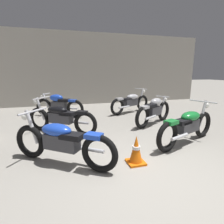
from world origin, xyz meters
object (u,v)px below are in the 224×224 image
(motorcycle_right_row_2, at_px, (131,102))
(motorcycle_left_row_0, at_px, (61,141))
(motorcycle_right_row_0, at_px, (188,125))
(traffic_cone, at_px, (136,150))
(motorcycle_right_row_1, at_px, (154,110))
(motorcycle_left_row_1, at_px, (61,117))
(motorcycle_left_row_2, at_px, (59,105))

(motorcycle_right_row_2, bearing_deg, motorcycle_left_row_0, -127.67)
(motorcycle_left_row_0, xyz_separation_m, motorcycle_right_row_0, (2.87, 0.20, 0.00))
(motorcycle_right_row_2, distance_m, traffic_cone, 4.36)
(motorcycle_right_row_1, bearing_deg, motorcycle_left_row_0, -147.11)
(traffic_cone, bearing_deg, motorcycle_left_row_0, 164.61)
(motorcycle_right_row_0, bearing_deg, motorcycle_left_row_1, 150.25)
(motorcycle_left_row_1, height_order, motorcycle_left_row_2, motorcycle_left_row_1)
(motorcycle_left_row_1, height_order, motorcycle_right_row_2, same)
(motorcycle_left_row_2, height_order, traffic_cone, motorcycle_left_row_2)
(motorcycle_right_row_0, bearing_deg, motorcycle_left_row_0, -176.10)
(motorcycle_left_row_1, height_order, motorcycle_right_row_1, motorcycle_left_row_1)
(motorcycle_left_row_0, height_order, motorcycle_left_row_2, motorcycle_left_row_0)
(motorcycle_left_row_0, height_order, motorcycle_left_row_1, same)
(motorcycle_left_row_2, bearing_deg, motorcycle_right_row_0, -51.49)
(motorcycle_left_row_2, distance_m, traffic_cone, 4.39)
(motorcycle_left_row_0, xyz_separation_m, motorcycle_left_row_2, (-0.01, 3.82, 0.01))
(motorcycle_left_row_2, height_order, motorcycle_right_row_2, motorcycle_right_row_2)
(motorcycle_left_row_0, distance_m, motorcycle_right_row_1, 3.50)
(motorcycle_right_row_1, height_order, motorcycle_right_row_2, motorcycle_right_row_2)
(motorcycle_right_row_2, bearing_deg, motorcycle_left_row_2, 177.90)
(motorcycle_left_row_0, bearing_deg, motorcycle_right_row_1, 32.89)
(motorcycle_left_row_1, bearing_deg, motorcycle_right_row_0, -29.75)
(motorcycle_left_row_0, distance_m, motorcycle_right_row_0, 2.88)
(motorcycle_left_row_2, relative_size, traffic_cone, 3.25)
(motorcycle_left_row_0, distance_m, motorcycle_right_row_2, 4.69)
(motorcycle_left_row_0, relative_size, motorcycle_left_row_2, 1.02)
(motorcycle_right_row_0, height_order, motorcycle_right_row_2, same)
(motorcycle_right_row_0, xyz_separation_m, traffic_cone, (-1.55, -0.56, -0.19))
(motorcycle_left_row_1, distance_m, motorcycle_right_row_0, 3.29)
(motorcycle_left_row_1, height_order, motorcycle_right_row_0, same)
(motorcycle_left_row_2, distance_m, motorcycle_right_row_0, 4.63)
(motorcycle_right_row_1, relative_size, motorcycle_right_row_2, 0.87)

